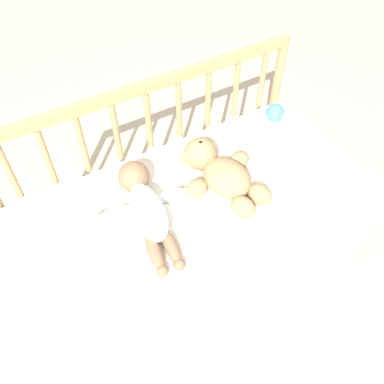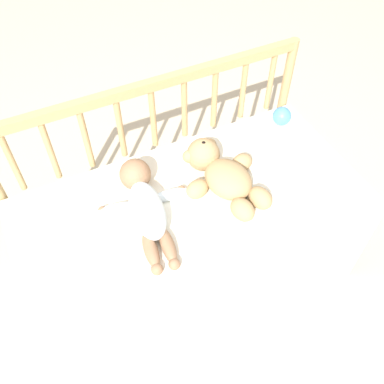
# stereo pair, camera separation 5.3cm
# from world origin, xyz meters

# --- Properties ---
(ground_plane) EXTENTS (12.00, 12.00, 0.00)m
(ground_plane) POSITION_xyz_m (0.00, 0.00, 0.00)
(ground_plane) COLOR #C6B293
(crib_mattress) EXTENTS (1.20, 0.60, 0.49)m
(crib_mattress) POSITION_xyz_m (0.00, 0.00, 0.24)
(crib_mattress) COLOR silver
(crib_mattress) RESTS_ON ground_plane
(crib_rail) EXTENTS (1.20, 0.04, 0.78)m
(crib_rail) POSITION_xyz_m (-0.00, 0.32, 0.56)
(crib_rail) COLOR tan
(crib_rail) RESTS_ON ground_plane
(blanket) EXTENTS (0.82, 0.56, 0.01)m
(blanket) POSITION_xyz_m (-0.04, 0.00, 0.49)
(blanket) COLOR silver
(blanket) RESTS_ON crib_mattress
(teddy_bear) EXTENTS (0.29, 0.37, 0.12)m
(teddy_bear) POSITION_xyz_m (0.13, 0.04, 0.54)
(teddy_bear) COLOR tan
(teddy_bear) RESTS_ON crib_mattress
(baby) EXTENTS (0.33, 0.43, 0.11)m
(baby) POSITION_xyz_m (-0.15, 0.04, 0.53)
(baby) COLOR white
(baby) RESTS_ON crib_mattress
(toy_ball) EXTENTS (0.07, 0.07, 0.07)m
(toy_ball) POSITION_xyz_m (0.50, 0.21, 0.53)
(toy_ball) COLOR #4C8CDB
(toy_ball) RESTS_ON crib_mattress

